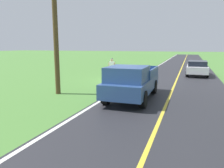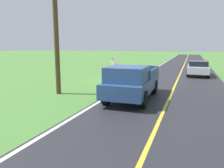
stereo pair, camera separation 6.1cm
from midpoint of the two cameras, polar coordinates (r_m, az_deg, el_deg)
name	(u,v)px [view 1 (the left image)]	position (r m, az deg, el deg)	size (l,w,h in m)	color
ground_plane	(123,80)	(18.07, 2.89, 1.07)	(200.00, 200.00, 0.00)	#4C7F38
road_surface	(175,83)	(17.33, 16.28, 0.31)	(6.89, 120.00, 0.00)	#28282D
lane_edge_line	(134,80)	(17.82, 5.75, 0.93)	(0.16, 117.60, 0.00)	silver
lane_centre_line	(175,83)	(17.33, 16.28, 0.32)	(0.14, 117.60, 0.00)	gold
hitchhiker_walking	(112,67)	(19.24, -0.10, 4.57)	(0.62, 0.51, 1.75)	navy
suitcase_carried	(107,75)	(19.38, -1.36, 2.45)	(0.20, 0.46, 0.51)	brown
pickup_truck_passing	(132,81)	(11.42, 5.04, 0.74)	(2.14, 5.42, 1.82)	#2D4C84
sedan_near_oncoming	(197,68)	(22.23, 21.48, 4.03)	(1.97, 4.42, 1.41)	silver
utility_pole_roadside	(55,16)	(13.07, -14.97, 16.89)	(0.28, 0.28, 8.88)	brown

